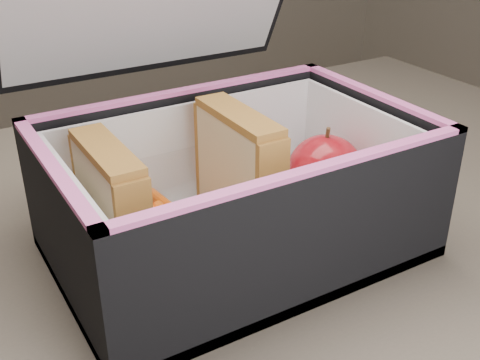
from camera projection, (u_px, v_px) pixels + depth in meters
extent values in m
cube|color=brown|center=(203.00, 264.00, 0.56)|extent=(1.20, 0.80, 0.03)
cube|color=#382D26|center=(364.00, 249.00, 1.25)|extent=(0.05, 0.05, 0.72)
cube|color=tan|center=(103.00, 216.00, 0.48)|extent=(0.01, 0.10, 0.10)
cube|color=#D8737F|center=(113.00, 217.00, 0.48)|extent=(0.01, 0.09, 0.10)
cube|color=tan|center=(123.00, 210.00, 0.48)|extent=(0.01, 0.10, 0.10)
cube|color=brown|center=(106.00, 151.00, 0.46)|extent=(0.03, 0.10, 0.01)
cube|color=tan|center=(230.00, 178.00, 0.53)|extent=(0.01, 0.10, 0.11)
cube|color=#D8737F|center=(239.00, 180.00, 0.53)|extent=(0.01, 0.10, 0.10)
cube|color=tan|center=(247.00, 174.00, 0.54)|extent=(0.01, 0.10, 0.11)
cube|color=brown|center=(239.00, 116.00, 0.51)|extent=(0.03, 0.10, 0.01)
cylinder|color=#F04A0F|center=(187.00, 236.00, 0.53)|extent=(0.01, 0.08, 0.01)
cylinder|color=#F04A0F|center=(177.00, 240.00, 0.51)|extent=(0.02, 0.08, 0.01)
cylinder|color=#F04A0F|center=(170.00, 228.00, 0.50)|extent=(0.02, 0.08, 0.01)
cylinder|color=#F04A0F|center=(169.00, 223.00, 0.55)|extent=(0.01, 0.08, 0.01)
cylinder|color=#F04A0F|center=(173.00, 210.00, 0.55)|extent=(0.02, 0.08, 0.01)
cylinder|color=#F04A0F|center=(155.00, 215.00, 0.52)|extent=(0.02, 0.08, 0.01)
cylinder|color=#F04A0F|center=(166.00, 231.00, 0.54)|extent=(0.02, 0.08, 0.01)
cylinder|color=#F04A0F|center=(170.00, 230.00, 0.52)|extent=(0.02, 0.08, 0.01)
cylinder|color=#F04A0F|center=(187.00, 236.00, 0.49)|extent=(0.02, 0.08, 0.01)
cylinder|color=#F04A0F|center=(178.00, 241.00, 0.53)|extent=(0.02, 0.08, 0.01)
cube|color=white|center=(317.00, 202.00, 0.60)|extent=(0.09, 0.09, 0.01)
ellipsoid|color=#7E000A|center=(325.00, 169.00, 0.58)|extent=(0.09, 0.09, 0.07)
cylinder|color=#4A311A|center=(328.00, 133.00, 0.56)|extent=(0.01, 0.01, 0.01)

